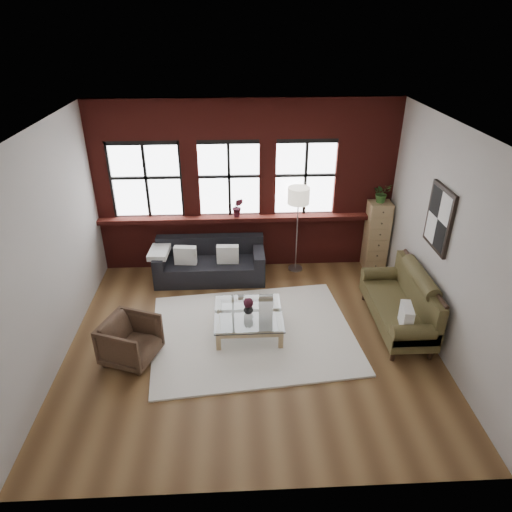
{
  "coord_description": "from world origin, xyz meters",
  "views": [
    {
      "loc": [
        -0.21,
        -5.57,
        4.47
      ],
      "look_at": [
        0.1,
        0.6,
        1.15
      ],
      "focal_mm": 32.0,
      "sensor_mm": 36.0,
      "label": 1
    }
  ],
  "objects_px": {
    "vase": "(248,309)",
    "floor_lamp": "(297,226)",
    "drawer_chest": "(376,235)",
    "coffee_table": "(249,322)",
    "dark_sofa": "(210,261)",
    "vintage_settee": "(398,301)",
    "armchair": "(130,341)"
  },
  "relations": [
    {
      "from": "armchair",
      "to": "drawer_chest",
      "type": "relative_size",
      "value": 0.53
    },
    {
      "from": "dark_sofa",
      "to": "drawer_chest",
      "type": "height_order",
      "value": "drawer_chest"
    },
    {
      "from": "vintage_settee",
      "to": "armchair",
      "type": "distance_m",
      "value": 4.08
    },
    {
      "from": "vintage_settee",
      "to": "drawer_chest",
      "type": "distance_m",
      "value": 2.0
    },
    {
      "from": "vintage_settee",
      "to": "floor_lamp",
      "type": "relative_size",
      "value": 1.0
    },
    {
      "from": "drawer_chest",
      "to": "armchair",
      "type": "bearing_deg",
      "value": -148.86
    },
    {
      "from": "armchair",
      "to": "vase",
      "type": "distance_m",
      "value": 1.8
    },
    {
      "from": "floor_lamp",
      "to": "drawer_chest",
      "type": "bearing_deg",
      "value": 2.12
    },
    {
      "from": "coffee_table",
      "to": "vase",
      "type": "bearing_deg",
      "value": 45.0
    },
    {
      "from": "vase",
      "to": "dark_sofa",
      "type": "bearing_deg",
      "value": 111.74
    },
    {
      "from": "armchair",
      "to": "vase",
      "type": "relative_size",
      "value": 4.59
    },
    {
      "from": "dark_sofa",
      "to": "vintage_settee",
      "type": "bearing_deg",
      "value": -28.96
    },
    {
      "from": "coffee_table",
      "to": "vintage_settee",
      "type": "bearing_deg",
      "value": -0.03
    },
    {
      "from": "coffee_table",
      "to": "dark_sofa",
      "type": "bearing_deg",
      "value": 111.74
    },
    {
      "from": "coffee_table",
      "to": "drawer_chest",
      "type": "height_order",
      "value": "drawer_chest"
    },
    {
      "from": "coffee_table",
      "to": "vase",
      "type": "xyz_separation_m",
      "value": [
        0.0,
        0.0,
        0.25
      ]
    },
    {
      "from": "vase",
      "to": "drawer_chest",
      "type": "xyz_separation_m",
      "value": [
        2.53,
        1.98,
        0.26
      ]
    },
    {
      "from": "dark_sofa",
      "to": "coffee_table",
      "type": "relative_size",
      "value": 1.93
    },
    {
      "from": "armchair",
      "to": "drawer_chest",
      "type": "xyz_separation_m",
      "value": [
        4.24,
        2.56,
        0.35
      ]
    },
    {
      "from": "armchair",
      "to": "floor_lamp",
      "type": "relative_size",
      "value": 0.39
    },
    {
      "from": "vintage_settee",
      "to": "drawer_chest",
      "type": "bearing_deg",
      "value": 84.33
    },
    {
      "from": "armchair",
      "to": "floor_lamp",
      "type": "distance_m",
      "value": 3.72
    },
    {
      "from": "vintage_settee",
      "to": "floor_lamp",
      "type": "xyz_separation_m",
      "value": [
        -1.35,
        1.93,
        0.43
      ]
    },
    {
      "from": "dark_sofa",
      "to": "drawer_chest",
      "type": "relative_size",
      "value": 1.49
    },
    {
      "from": "coffee_table",
      "to": "vase",
      "type": "height_order",
      "value": "vase"
    },
    {
      "from": "drawer_chest",
      "to": "floor_lamp",
      "type": "relative_size",
      "value": 0.74
    },
    {
      "from": "dark_sofa",
      "to": "armchair",
      "type": "bearing_deg",
      "value": -115.06
    },
    {
      "from": "dark_sofa",
      "to": "vase",
      "type": "bearing_deg",
      "value": -68.26
    },
    {
      "from": "dark_sofa",
      "to": "drawer_chest",
      "type": "bearing_deg",
      "value": 5.82
    },
    {
      "from": "vase",
      "to": "floor_lamp",
      "type": "relative_size",
      "value": 0.09
    },
    {
      "from": "vase",
      "to": "drawer_chest",
      "type": "relative_size",
      "value": 0.12
    },
    {
      "from": "coffee_table",
      "to": "drawer_chest",
      "type": "relative_size",
      "value": 0.77
    }
  ]
}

